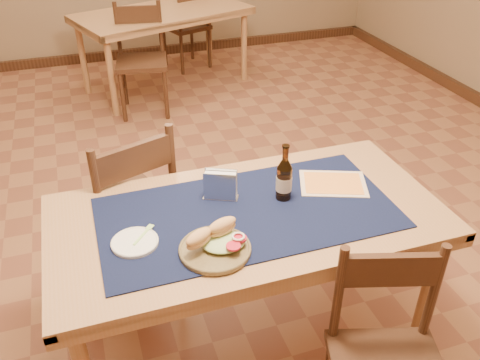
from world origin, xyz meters
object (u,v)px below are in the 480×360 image
object	(u,v)px
chair_main_far	(127,207)
sandwich_plate	(216,244)
napkin_holder	(220,186)
back_table	(163,19)
main_table	(248,229)
beer_bottle	(284,179)

from	to	relation	value
chair_main_far	sandwich_plate	distance (m)	0.84
sandwich_plate	napkin_holder	bearing A→B (deg)	70.58
back_table	napkin_holder	distance (m)	3.18
main_table	back_table	bearing A→B (deg)	84.87
chair_main_far	napkin_holder	distance (m)	0.65
sandwich_plate	beer_bottle	distance (m)	0.44
back_table	beer_bottle	size ratio (longest dim) A/B	7.05
main_table	beer_bottle	bearing A→B (deg)	15.87
chair_main_far	napkin_holder	world-z (taller)	chair_main_far
beer_bottle	chair_main_far	bearing A→B (deg)	140.05
back_table	sandwich_plate	size ratio (longest dim) A/B	6.65
main_table	sandwich_plate	distance (m)	0.29
chair_main_far	beer_bottle	distance (m)	0.88
sandwich_plate	beer_bottle	world-z (taller)	beer_bottle
back_table	chair_main_far	world-z (taller)	chair_main_far
back_table	beer_bottle	bearing A→B (deg)	-92.11
back_table	napkin_holder	size ratio (longest dim) A/B	11.45
napkin_holder	sandwich_plate	bearing A→B (deg)	-109.42
main_table	napkin_holder	bearing A→B (deg)	119.33
chair_main_far	napkin_holder	size ratio (longest dim) A/B	6.16
main_table	chair_main_far	size ratio (longest dim) A/B	1.67
chair_main_far	beer_bottle	size ratio (longest dim) A/B	3.79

